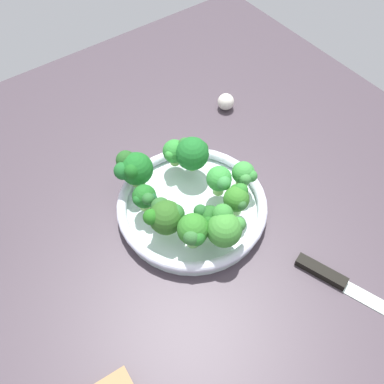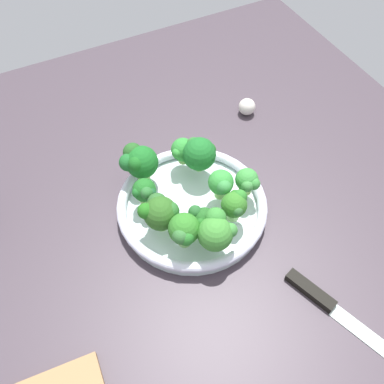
{
  "view_description": "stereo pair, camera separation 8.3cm",
  "coord_description": "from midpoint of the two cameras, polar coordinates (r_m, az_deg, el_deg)",
  "views": [
    {
      "loc": [
        38.21,
        -26.14,
        72.88
      ],
      "look_at": [
        -2.49,
        3.57,
        6.63
      ],
      "focal_mm": 40.88,
      "sensor_mm": 36.0,
      "label": 1
    },
    {
      "loc": [
        42.54,
        -19.05,
        72.88
      ],
      "look_at": [
        -2.49,
        3.57,
        6.63
      ],
      "focal_mm": 40.88,
      "sensor_mm": 36.0,
      "label": 2
    }
  ],
  "objects": [
    {
      "name": "broccoli_floret_8",
      "position": [
        0.76,
        2.07,
        -5.32
      ],
      "size": [
        6.28,
        5.76,
        7.41
      ],
      "color": "#79B35C",
      "rests_on": "bowl"
    },
    {
      "name": "broccoli_floret_1",
      "position": [
        0.79,
        -1.26,
        -2.66
      ],
      "size": [
        6.78,
        7.31,
        7.18
      ],
      "color": "#88C05B",
      "rests_on": "bowl"
    },
    {
      "name": "broccoli_floret_2",
      "position": [
        0.81,
        8.55,
        -1.78
      ],
      "size": [
        5.35,
        5.27,
        6.35
      ],
      "color": "#8FCC71",
      "rests_on": "bowl"
    },
    {
      "name": "broccoli_floret_10",
      "position": [
        0.76,
        6.28,
        -5.24
      ],
      "size": [
        7.13,
        7.01,
        7.84
      ],
      "color": "#92C86F",
      "rests_on": "bowl"
    },
    {
      "name": "garlic_bulb",
      "position": [
        1.08,
        9.42,
        10.8
      ],
      "size": [
        4.02,
        4.02,
        4.02
      ],
      "primitive_type": "sphere",
      "color": "silver",
      "rests_on": "ground_plane"
    },
    {
      "name": "broccoli_floret_6",
      "position": [
        0.83,
        -3.34,
        -0.11
      ],
      "size": [
        5.28,
        4.87,
        5.75
      ],
      "color": "#85B75A",
      "rests_on": "bowl"
    },
    {
      "name": "broccoli_floret_3",
      "position": [
        0.89,
        1.61,
        5.37
      ],
      "size": [
        4.89,
        5.74,
        6.01
      ],
      "color": "#82B658",
      "rests_on": "bowl"
    },
    {
      "name": "broccoli_floret_9",
      "position": [
        0.83,
        6.76,
        0.84
      ],
      "size": [
        5.76,
        4.97,
        6.61
      ],
      "color": "#86BF5E",
      "rests_on": "bowl"
    },
    {
      "name": "ground_plane",
      "position": [
        0.87,
        1.36,
        -5.31
      ],
      "size": [
        130.0,
        130.0,
        2.5
      ],
      "primitive_type": "cube",
      "color": "#3F353D"
    },
    {
      "name": "knife",
      "position": [
        0.83,
        20.8,
        -14.23
      ],
      "size": [
        25.84,
        11.27,
        1.5
      ],
      "color": "silver",
      "rests_on": "ground_plane"
    },
    {
      "name": "bowl",
      "position": [
        0.87,
        2.73,
        -2.09
      ],
      "size": [
        29.86,
        29.86,
        3.63
      ],
      "color": "silver",
      "rests_on": "ground_plane"
    },
    {
      "name": "broccoli_floret_7",
      "position": [
        0.88,
        3.74,
        4.94
      ],
      "size": [
        7.12,
        6.89,
        7.75
      ],
      "color": "#94CF62",
      "rests_on": "bowl"
    },
    {
      "name": "broccoli_floret_5",
      "position": [
        0.79,
        4.42,
        -3.77
      ],
      "size": [
        4.92,
        4.56,
        5.96
      ],
      "color": "#9BD064",
      "rests_on": "bowl"
    },
    {
      "name": "broccoli_floret_0",
      "position": [
        0.85,
        10.12,
        1.04
      ],
      "size": [
        4.82,
        4.54,
        5.93
      ],
      "color": "#8FC85B",
      "rests_on": "bowl"
    },
    {
      "name": "broccoli_floret_4",
      "position": [
        0.86,
        -4.22,
        3.83
      ],
      "size": [
        7.52,
        7.69,
        7.56
      ],
      "color": "#8FCA61",
      "rests_on": "bowl"
    }
  ]
}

